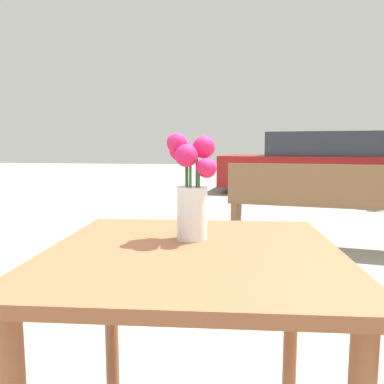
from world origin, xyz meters
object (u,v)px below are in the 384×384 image
flower_vase (192,188)px  table_front (193,290)px  bench_near (328,202)px  parked_car (323,164)px

flower_vase → table_front: bearing=-78.1°
flower_vase → bench_near: (0.91, 2.75, -0.42)m
flower_vase → bench_near: size_ratio=0.16×
flower_vase → parked_car: parked_car is taller
table_front → bench_near: 2.99m
bench_near → parked_car: size_ratio=0.44×
table_front → parked_car: bearing=77.9°
table_front → flower_vase: size_ratio=2.72×
flower_vase → bench_near: 2.93m
table_front → flower_vase: (-0.02, 0.10, 0.27)m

